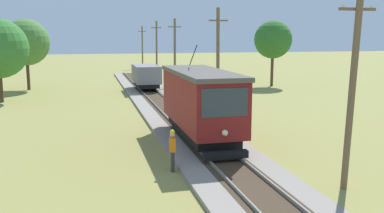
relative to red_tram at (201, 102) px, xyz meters
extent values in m
cube|color=maroon|center=(0.00, 0.02, 0.11)|extent=(2.50, 8.00, 2.60)
cube|color=#56514C|center=(0.00, 0.02, 1.52)|extent=(2.60, 8.32, 0.22)
cube|color=black|center=(0.00, 0.02, -1.47)|extent=(2.10, 7.04, 0.44)
cube|color=#2D3842|center=(0.00, -3.99, 0.57)|extent=(2.10, 0.03, 1.25)
cube|color=#2D3842|center=(1.26, 0.02, 0.47)|extent=(0.02, 6.72, 1.04)
sphere|color=#F4EAB2|center=(0.00, -4.04, -0.74)|extent=(0.28, 0.28, 0.28)
cylinder|color=black|center=(0.00, 1.62, 2.33)|extent=(0.05, 1.67, 1.19)
cube|color=black|center=(0.00, -4.18, -1.69)|extent=(2.00, 0.36, 0.32)
cylinder|color=black|center=(0.00, -2.22, -1.47)|extent=(1.54, 0.80, 0.80)
cylinder|color=black|center=(0.00, 2.26, -1.47)|extent=(1.54, 0.80, 0.80)
cube|color=slate|center=(0.00, 21.33, -0.42)|extent=(2.40, 5.20, 1.70)
cube|color=black|center=(0.00, 21.33, -1.49)|extent=(2.02, 4.78, 0.38)
cylinder|color=black|center=(0.00, 19.77, -1.49)|extent=(1.54, 0.76, 0.76)
cylinder|color=black|center=(0.00, 22.89, -1.49)|extent=(1.54, 0.76, 0.76)
cylinder|color=brown|center=(3.42, -7.91, 1.50)|extent=(0.24, 0.52, 7.39)
cube|color=brown|center=(3.42, -7.91, 4.30)|extent=(1.40, 0.10, 0.10)
cylinder|color=silver|center=(2.87, -7.91, 4.40)|extent=(0.08, 0.08, 0.10)
cylinder|color=silver|center=(3.97, -7.91, 4.40)|extent=(0.08, 0.08, 0.10)
cylinder|color=brown|center=(3.42, 7.99, 1.58)|extent=(0.24, 0.43, 7.55)
cube|color=brown|center=(3.42, 7.99, 4.45)|extent=(1.40, 0.10, 0.10)
cylinder|color=silver|center=(2.87, 7.99, 4.55)|extent=(0.08, 0.08, 0.10)
cylinder|color=silver|center=(3.97, 7.99, 4.55)|extent=(0.08, 0.08, 0.10)
cylinder|color=brown|center=(3.42, 23.48, 1.49)|extent=(0.24, 0.36, 7.38)
cube|color=brown|center=(3.42, 23.48, 4.30)|extent=(1.40, 0.10, 0.10)
cylinder|color=silver|center=(2.87, 23.48, 4.40)|extent=(0.08, 0.08, 0.10)
cylinder|color=silver|center=(3.97, 23.48, 4.40)|extent=(0.08, 0.08, 0.10)
cylinder|color=brown|center=(3.42, 35.79, 1.57)|extent=(0.24, 0.55, 7.52)
cube|color=brown|center=(3.42, 35.79, 4.43)|extent=(1.40, 0.10, 0.10)
cylinder|color=silver|center=(2.87, 35.79, 4.53)|extent=(0.08, 0.08, 0.10)
cylinder|color=silver|center=(3.97, 35.79, 4.53)|extent=(0.08, 0.08, 0.10)
cylinder|color=brown|center=(3.42, 51.20, 1.38)|extent=(0.24, 0.44, 7.14)
cube|color=brown|center=(3.42, 51.20, 4.09)|extent=(1.40, 0.10, 0.10)
cylinder|color=silver|center=(2.87, 51.20, 4.19)|extent=(0.08, 0.08, 0.10)
cylinder|color=silver|center=(3.97, 51.20, 4.19)|extent=(0.08, 0.08, 0.10)
cone|color=gray|center=(4.53, 24.02, -1.54)|extent=(2.45, 2.45, 1.31)
cylinder|color=#38332D|center=(-2.36, -4.25, -1.76)|extent=(0.15, 0.15, 0.86)
cylinder|color=#38332D|center=(-2.38, -4.41, -1.76)|extent=(0.15, 0.15, 0.86)
cube|color=orange|center=(-2.37, -4.33, -1.04)|extent=(0.28, 0.40, 0.58)
sphere|color=tan|center=(-2.37, -4.33, -0.61)|extent=(0.22, 0.22, 0.22)
sphere|color=yellow|center=(-2.37, -4.33, -0.51)|extent=(0.21, 0.21, 0.21)
cylinder|color=#4C3823|center=(-11.76, 25.22, -0.63)|extent=(0.32, 0.32, 3.12)
sphere|color=#4C7F38|center=(-11.76, 25.22, 2.70)|extent=(4.73, 4.73, 4.73)
cylinder|color=#4C3823|center=(-12.89, 17.07, -0.86)|extent=(0.32, 0.32, 2.66)
cylinder|color=#4C3823|center=(14.23, 22.28, -0.40)|extent=(0.32, 0.32, 3.59)
sphere|color=#2D6B28|center=(14.23, 22.28, 2.95)|extent=(4.16, 4.16, 4.16)
camera|label=1|loc=(-5.60, -20.79, 3.42)|focal=39.08mm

